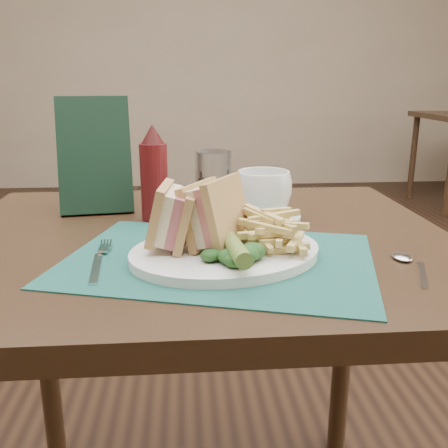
% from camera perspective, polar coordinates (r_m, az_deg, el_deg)
% --- Properties ---
extents(floor, '(7.00, 7.00, 0.00)m').
position_cam_1_polar(floor, '(1.69, -2.98, -20.67)').
color(floor, black).
rests_on(floor, ground).
extents(wall_back, '(6.00, 0.00, 6.00)m').
position_cam_1_polar(wall_back, '(4.96, -4.16, 4.45)').
color(wall_back, tan).
rests_on(wall_back, ground).
extents(table_main, '(0.90, 0.75, 0.75)m').
position_cam_1_polar(table_main, '(1.07, -2.46, -20.74)').
color(table_main, black).
rests_on(table_main, ground).
extents(placemat, '(0.54, 0.45, 0.00)m').
position_cam_1_polar(placemat, '(0.77, -0.60, -4.00)').
color(placemat, '#184D43').
rests_on(placemat, table_main).
extents(plate, '(0.36, 0.32, 0.01)m').
position_cam_1_polar(plate, '(0.77, 0.18, -3.29)').
color(plate, white).
rests_on(plate, placemat).
extents(sandwich_half_a, '(0.09, 0.11, 0.10)m').
position_cam_1_polar(sandwich_half_a, '(0.77, -7.36, 0.93)').
color(sandwich_half_a, tan).
rests_on(sandwich_half_a, plate).
extents(sandwich_half_b, '(0.12, 0.13, 0.11)m').
position_cam_1_polar(sandwich_half_b, '(0.77, -2.39, 1.54)').
color(sandwich_half_b, tan).
rests_on(sandwich_half_b, plate).
extents(kale_garnish, '(0.11, 0.08, 0.03)m').
position_cam_1_polar(kale_garnish, '(0.71, 1.04, -3.40)').
color(kale_garnish, '#163A15').
rests_on(kale_garnish, plate).
extents(pickle_spear, '(0.04, 0.12, 0.03)m').
position_cam_1_polar(pickle_spear, '(0.70, 1.34, -2.78)').
color(pickle_spear, '#56752C').
rests_on(pickle_spear, plate).
extents(fries_pile, '(0.18, 0.20, 0.06)m').
position_cam_1_polar(fries_pile, '(0.78, 5.31, -0.30)').
color(fries_pile, '#D2B969').
rests_on(fries_pile, plate).
extents(fork, '(0.05, 0.17, 0.01)m').
position_cam_1_polar(fork, '(0.78, -14.07, -3.83)').
color(fork, silver).
rests_on(fork, placemat).
extents(spoon, '(0.09, 0.15, 0.01)m').
position_cam_1_polar(spoon, '(0.78, 20.97, -4.55)').
color(spoon, silver).
rests_on(spoon, table_main).
extents(saucer, '(0.18, 0.18, 0.01)m').
position_cam_1_polar(saucer, '(0.99, 4.43, 0.78)').
color(saucer, white).
rests_on(saucer, table_main).
extents(coffee_cup, '(0.15, 0.15, 0.09)m').
position_cam_1_polar(coffee_cup, '(0.98, 4.49, 3.55)').
color(coffee_cup, white).
rests_on(coffee_cup, saucer).
extents(drinking_glass, '(0.09, 0.09, 0.13)m').
position_cam_1_polar(drinking_glass, '(1.01, -1.22, 4.66)').
color(drinking_glass, silver).
rests_on(drinking_glass, table_main).
extents(ketchup_bottle, '(0.05, 0.05, 0.19)m').
position_cam_1_polar(ketchup_bottle, '(0.98, -8.02, 5.77)').
color(ketchup_bottle, '#4F0D0F').
rests_on(ketchup_bottle, table_main).
extents(check_presenter, '(0.16, 0.11, 0.23)m').
position_cam_1_polar(check_presenter, '(1.07, -14.56, 7.62)').
color(check_presenter, black).
rests_on(check_presenter, table_main).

